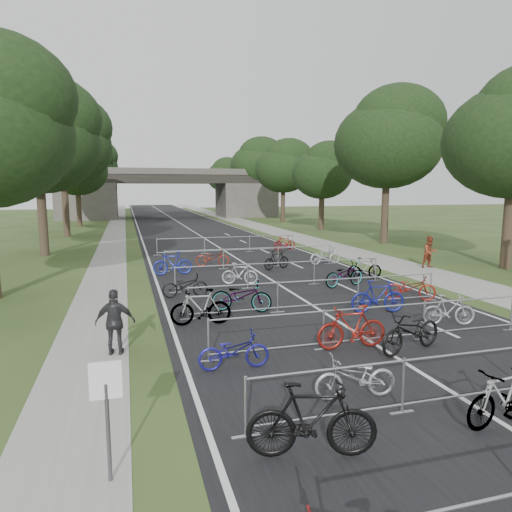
{
  "coord_description": "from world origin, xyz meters",
  "views": [
    {
      "loc": [
        -6.43,
        -3.45,
        4.23
      ],
      "look_at": [
        -0.62,
        16.89,
        1.1
      ],
      "focal_mm": 32.0,
      "sensor_mm": 36.0,
      "label": 1
    }
  ],
  "objects_px": {
    "overpass_bridge": "(170,193)",
    "pedestrian_b": "(430,252)",
    "park_sign": "(107,399)",
    "pedestrian_c": "(115,322)"
  },
  "relations": [
    {
      "from": "overpass_bridge",
      "to": "pedestrian_b",
      "type": "relative_size",
      "value": 18.22
    },
    {
      "from": "overpass_bridge",
      "to": "park_sign",
      "type": "relative_size",
      "value": 16.99
    },
    {
      "from": "overpass_bridge",
      "to": "park_sign",
      "type": "xyz_separation_m",
      "value": [
        -6.8,
        -62.0,
        -2.27
      ]
    },
    {
      "from": "overpass_bridge",
      "to": "pedestrian_c",
      "type": "distance_m",
      "value": 57.12
    },
    {
      "from": "park_sign",
      "to": "overpass_bridge",
      "type": "bearing_deg",
      "value": 83.74
    },
    {
      "from": "park_sign",
      "to": "pedestrian_b",
      "type": "height_order",
      "value": "park_sign"
    },
    {
      "from": "park_sign",
      "to": "pedestrian_c",
      "type": "height_order",
      "value": "park_sign"
    },
    {
      "from": "park_sign",
      "to": "pedestrian_b",
      "type": "xyz_separation_m",
      "value": [
        16.0,
        14.26,
        -0.42
      ]
    },
    {
      "from": "overpass_bridge",
      "to": "pedestrian_b",
      "type": "distance_m",
      "value": 48.69
    },
    {
      "from": "overpass_bridge",
      "to": "pedestrian_b",
      "type": "xyz_separation_m",
      "value": [
        9.2,
        -47.74,
        -2.68
      ]
    }
  ]
}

